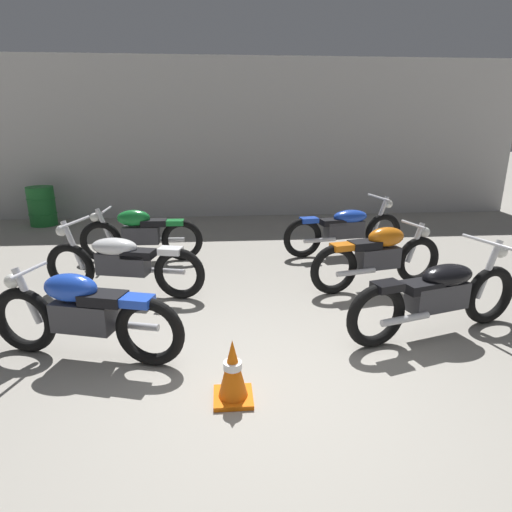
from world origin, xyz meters
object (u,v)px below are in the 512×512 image
(motorcycle_right_row_0, at_px, (438,294))
(oil_drum, at_px, (42,206))
(motorcycle_left_row_2, at_px, (141,234))
(traffic_cone, at_px, (233,372))
(motorcycle_right_row_1, at_px, (379,256))
(motorcycle_left_row_1, at_px, (122,262))
(motorcycle_left_row_0, at_px, (83,314))
(motorcycle_right_row_2, at_px, (345,228))

(motorcycle_right_row_0, bearing_deg, oil_drum, 137.21)
(motorcycle_left_row_2, xyz_separation_m, traffic_cone, (1.36, -3.84, -0.20))
(motorcycle_right_row_1, xyz_separation_m, traffic_cone, (-2.04, -2.33, -0.20))
(motorcycle_right_row_0, bearing_deg, motorcycle_left_row_1, 158.34)
(motorcycle_left_row_1, height_order, motorcycle_right_row_1, motorcycle_left_row_1)
(traffic_cone, bearing_deg, motorcycle_left_row_2, 109.47)
(motorcycle_left_row_0, height_order, motorcycle_right_row_0, motorcycle_right_row_0)
(motorcycle_left_row_2, height_order, motorcycle_right_row_0, motorcycle_right_row_0)
(traffic_cone, bearing_deg, motorcycle_left_row_0, 150.42)
(traffic_cone, bearing_deg, oil_drum, 120.76)
(motorcycle_left_row_0, xyz_separation_m, traffic_cone, (1.37, -0.78, -0.20))
(motorcycle_left_row_0, xyz_separation_m, oil_drum, (-2.59, 5.88, -0.03))
(motorcycle_right_row_2, bearing_deg, motorcycle_left_row_2, -178.37)
(motorcycle_right_row_1, height_order, oil_drum, motorcycle_right_row_1)
(motorcycle_left_row_2, height_order, oil_drum, motorcycle_left_row_2)
(motorcycle_left_row_2, distance_m, motorcycle_right_row_1, 3.72)
(motorcycle_right_row_1, bearing_deg, motorcycle_right_row_2, 89.89)
(motorcycle_left_row_1, xyz_separation_m, motorcycle_right_row_1, (3.38, -0.04, 0.01))
(motorcycle_right_row_0, distance_m, traffic_cone, 2.39)
(motorcycle_left_row_2, bearing_deg, oil_drum, 132.77)
(oil_drum, bearing_deg, motorcycle_right_row_1, -35.83)
(motorcycle_left_row_0, xyz_separation_m, motorcycle_right_row_1, (3.41, 1.55, 0.00))
(oil_drum, bearing_deg, motorcycle_left_row_0, -66.21)
(motorcycle_left_row_1, relative_size, motorcycle_right_row_2, 0.99)
(motorcycle_left_row_2, bearing_deg, traffic_cone, -70.53)
(motorcycle_left_row_1, xyz_separation_m, motorcycle_right_row_0, (3.52, -1.40, 0.00))
(motorcycle_left_row_0, bearing_deg, motorcycle_left_row_2, 89.77)
(motorcycle_left_row_0, height_order, traffic_cone, motorcycle_left_row_0)
(motorcycle_left_row_1, distance_m, traffic_cone, 2.73)
(motorcycle_left_row_0, xyz_separation_m, motorcycle_left_row_1, (0.03, 1.59, -0.01))
(motorcycle_right_row_1, relative_size, traffic_cone, 3.60)
(motorcycle_left_row_2, height_order, traffic_cone, motorcycle_left_row_2)
(motorcycle_left_row_2, distance_m, traffic_cone, 4.08)
(motorcycle_right_row_0, height_order, motorcycle_right_row_1, motorcycle_right_row_0)
(motorcycle_left_row_0, xyz_separation_m, motorcycle_left_row_2, (0.01, 3.07, 0.00))
(motorcycle_right_row_2, height_order, oil_drum, motorcycle_right_row_2)
(motorcycle_right_row_0, bearing_deg, motorcycle_right_row_1, 96.06)
(motorcycle_right_row_0, height_order, motorcycle_right_row_2, same)
(oil_drum, bearing_deg, motorcycle_right_row_0, -42.79)
(motorcycle_left_row_2, distance_m, oil_drum, 3.83)
(motorcycle_left_row_2, xyz_separation_m, motorcycle_right_row_2, (3.40, 0.10, -0.01))
(motorcycle_left_row_2, height_order, motorcycle_right_row_2, motorcycle_right_row_2)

